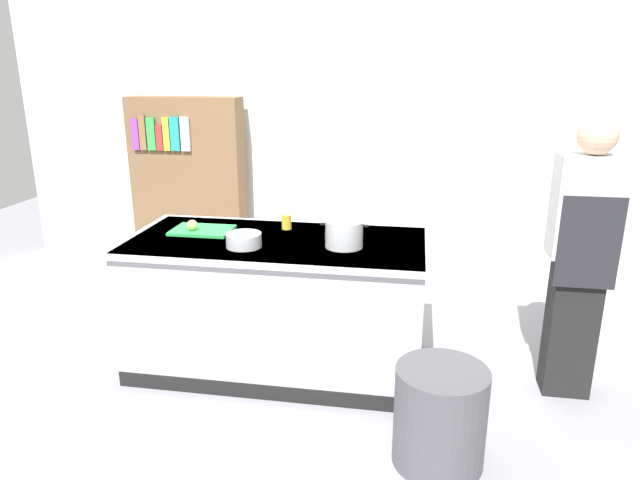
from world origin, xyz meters
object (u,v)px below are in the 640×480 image
(stock_pot, at_px, (344,234))
(juice_cup, at_px, (287,222))
(bookshelf, at_px, (189,185))
(mixing_bowl, at_px, (244,240))
(person_chef, at_px, (581,254))
(trash_bin, at_px, (440,416))
(onion, at_px, (192,225))

(stock_pot, distance_m, juice_cup, 0.56)
(juice_cup, relative_size, bookshelf, 0.06)
(stock_pot, bearing_deg, bookshelf, 133.64)
(mixing_bowl, distance_m, person_chef, 2.03)
(bookshelf, bearing_deg, trash_bin, -47.95)
(stock_pot, relative_size, mixing_bowl, 1.36)
(mixing_bowl, xyz_separation_m, trash_bin, (1.22, -0.67, -0.68))
(juice_cup, relative_size, trash_bin, 0.19)
(mixing_bowl, relative_size, trash_bin, 0.41)
(onion, bearing_deg, trash_bin, -28.65)
(bookshelf, bearing_deg, juice_cup, -48.88)
(trash_bin, distance_m, bookshelf, 3.62)
(onion, xyz_separation_m, person_chef, (2.45, -0.08, -0.04))
(stock_pot, relative_size, trash_bin, 0.56)
(mixing_bowl, bearing_deg, stock_pot, 9.59)
(onion, relative_size, juice_cup, 0.73)
(bookshelf, bearing_deg, mixing_bowl, -59.35)
(stock_pot, bearing_deg, mixing_bowl, -170.41)
(stock_pot, distance_m, bookshelf, 2.59)
(juice_cup, bearing_deg, onion, -160.76)
(bookshelf, bearing_deg, stock_pot, -46.36)
(onion, bearing_deg, stock_pot, -6.78)
(juice_cup, bearing_deg, bookshelf, 131.12)
(mixing_bowl, bearing_deg, person_chef, 4.31)
(stock_pot, height_order, juice_cup, stock_pot)
(juice_cup, bearing_deg, person_chef, -8.77)
(stock_pot, bearing_deg, onion, 173.22)
(stock_pot, height_order, person_chef, person_chef)
(juice_cup, height_order, bookshelf, bookshelf)
(stock_pot, xyz_separation_m, trash_bin, (0.60, -0.78, -0.72))
(stock_pot, relative_size, person_chef, 0.17)
(mixing_bowl, distance_m, bookshelf, 2.30)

